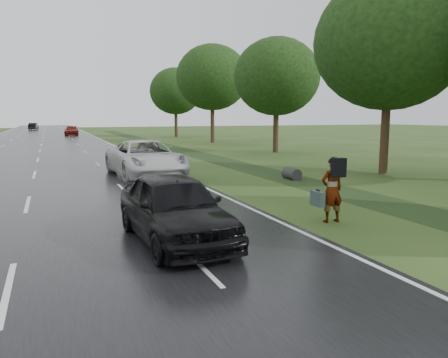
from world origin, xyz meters
TOP-DOWN VIEW (x-y plane):
  - ground at (0.00, 0.00)m, footprint 220.00×220.00m
  - road at (0.00, 45.00)m, footprint 14.00×180.00m
  - edge_stripe_east at (6.75, 45.00)m, footprint 0.12×180.00m
  - center_line at (0.00, 45.00)m, footprint 0.12×180.00m
  - drainage_ditch at (11.50, 18.71)m, footprint 2.20×120.00m
  - tree_east_b at (17.00, 10.00)m, footprint 7.60×7.60m
  - tree_east_c at (18.20, 24.00)m, footprint 7.00×7.00m
  - tree_east_d at (17.80, 38.00)m, footprint 8.00×8.00m
  - tree_east_f at (17.50, 52.00)m, footprint 7.20×7.20m
  - pedestrian at (8.18, 2.19)m, footprint 0.84×0.77m
  - white_pickup at (5.17, 13.35)m, footprint 3.34×6.59m
  - dark_sedan at (3.50, 1.90)m, footprint 2.16×4.88m
  - far_car_red at (3.99, 62.34)m, footprint 2.40×4.92m
  - far_car_dark at (-2.17, 91.94)m, footprint 2.01×4.45m

SIDE VIEW (x-z plane):
  - ground at x=0.00m, z-range 0.00..0.00m
  - road at x=0.00m, z-range 0.00..0.04m
  - drainage_ditch at x=11.50m, z-range -0.24..0.32m
  - edge_stripe_east at x=6.75m, z-range 0.04..0.05m
  - center_line at x=0.00m, z-range 0.04..0.05m
  - far_car_red at x=3.99m, z-range 0.04..1.42m
  - far_car_dark at x=-2.17m, z-range 0.04..1.46m
  - dark_sedan at x=3.50m, z-range 0.04..1.67m
  - white_pickup at x=5.17m, z-range 0.04..1.83m
  - pedestrian at x=8.18m, z-range 0.03..1.91m
  - tree_east_c at x=18.20m, z-range 1.49..10.78m
  - tree_east_f at x=17.50m, z-range 1.56..11.18m
  - tree_east_b at x=17.00m, z-range 1.63..11.74m
  - tree_east_d at x=17.80m, z-range 1.77..12.53m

